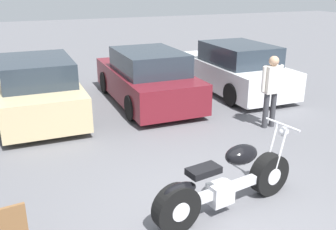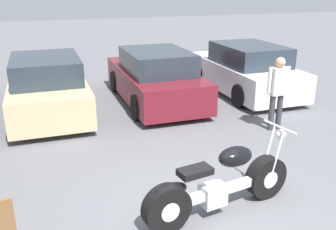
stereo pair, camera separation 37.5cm
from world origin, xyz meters
TOP-DOWN VIEW (x-y plane):
  - ground_plane at (0.00, 0.00)m, footprint 60.00×60.00m
  - motorcycle at (0.16, 0.13)m, footprint 2.31×0.78m
  - parked_car_champagne at (-1.84, 5.35)m, footprint 1.80×4.09m
  - parked_car_maroon at (0.87, 5.33)m, footprint 1.80×4.09m
  - parked_car_white at (3.58, 5.37)m, footprint 1.80×4.09m
  - person_standing at (2.72, 2.56)m, footprint 0.52×0.21m

SIDE VIEW (x-z plane):
  - ground_plane at x=0.00m, z-range 0.00..0.00m
  - motorcycle at x=0.16m, z-range -0.13..0.97m
  - parked_car_champagne at x=-1.84m, z-range -0.06..1.35m
  - parked_car_maroon at x=0.87m, z-range -0.06..1.35m
  - parked_car_white at x=3.58m, z-range -0.06..1.35m
  - person_standing at x=2.72m, z-range 0.14..1.72m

